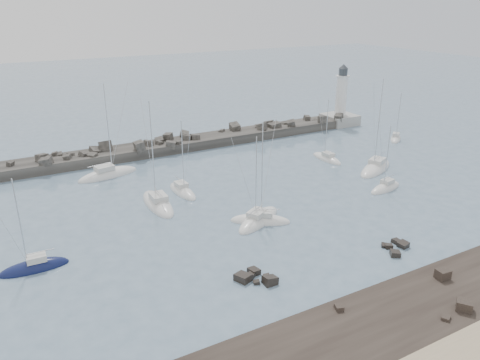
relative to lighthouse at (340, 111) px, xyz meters
name	(u,v)px	position (x,y,z in m)	size (l,w,h in m)	color
ground	(247,236)	(-47.00, -38.00, -3.09)	(400.00, 400.00, 0.00)	slate
rock_shelf	(375,341)	(-46.83, -60.01, -3.08)	(140.00, 12.00, 1.95)	black
rock_cluster_near	(255,279)	(-51.12, -46.84, -2.95)	(3.87, 3.88, 1.56)	black
rock_cluster_far	(395,248)	(-33.22, -49.22, -2.96)	(3.87, 3.52, 1.21)	black
breakwater	(107,159)	(-54.79, -0.02, -2.76)	(115.00, 7.46, 5.16)	#312F2C
lighthouse	(340,111)	(0.00, 0.00, 0.00)	(7.00, 7.00, 14.60)	#989793
sailboat_1	(35,268)	(-71.12, -33.31, -2.94)	(7.32, 2.45, 11.70)	#101743
sailboat_2	(158,204)	(-53.49, -23.68, -2.94)	(3.43, 10.31, 16.14)	white
sailboat_3	(108,175)	(-56.72, -8.30, -2.94)	(10.84, 5.12, 16.45)	white
sailboat_4	(260,221)	(-43.44, -35.41, -2.95)	(8.00, 6.52, 12.72)	white
sailboat_5	(183,192)	(-48.58, -20.98, -2.95)	(2.81, 7.86, 12.33)	white
sailboat_6	(258,220)	(-43.58, -35.12, -2.95)	(9.39, 7.04, 14.51)	white
sailboat_7	(385,188)	(-20.49, -35.10, -2.95)	(7.20, 3.42, 11.16)	white
sailboat_8	(327,159)	(-19.31, -19.32, -2.96)	(2.42, 7.55, 11.91)	white
sailboat_9	(375,169)	(-15.38, -27.68, -2.94)	(11.19, 7.75, 16.96)	white
sailboat_10	(396,139)	(1.70, -16.01, -2.95)	(6.39, 5.74, 10.65)	white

